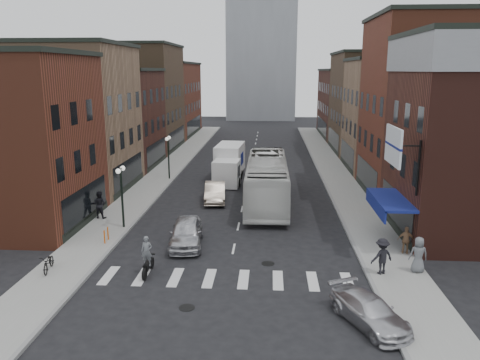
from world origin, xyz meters
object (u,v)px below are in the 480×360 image
(sedan_left_near, at_px, (186,233))
(curb_car, at_px, (369,311))
(sedan_left_far, at_px, (215,192))
(ped_right_c, at_px, (418,255))
(streetlamp_near, at_px, (121,186))
(ped_right_b, at_px, (406,240))
(box_truck, at_px, (229,164))
(ped_right_a, at_px, (382,256))
(bike_rack, at_px, (106,235))
(parked_bicycle, at_px, (49,262))
(billboard_sign, at_px, (395,147))
(transit_bus, at_px, (267,180))
(motorcycle_rider, at_px, (147,257))
(streetlamp_far, at_px, (168,149))
(ped_left_solo, at_px, (100,205))

(sedan_left_near, relative_size, curb_car, 1.13)
(sedan_left_far, bearing_deg, ped_right_c, -53.29)
(sedan_left_near, bearing_deg, streetlamp_near, 144.45)
(ped_right_b, bearing_deg, box_truck, -44.04)
(curb_car, bearing_deg, ped_right_a, 45.62)
(bike_rack, distance_m, parked_bicycle, 4.49)
(billboard_sign, bearing_deg, parked_bicycle, -169.01)
(transit_bus, height_order, ped_right_a, transit_bus)
(billboard_sign, bearing_deg, motorcycle_rider, -165.55)
(bike_rack, xyz_separation_m, ped_right_a, (15.25, -3.50, 0.52))
(streetlamp_near, distance_m, ped_right_b, 17.46)
(streetlamp_near, distance_m, box_truck, 15.25)
(billboard_sign, relative_size, sedan_left_far, 0.83)
(parked_bicycle, bearing_deg, motorcycle_rider, -8.87)
(bike_rack, distance_m, motorcycle_rider, 5.40)
(sedan_left_near, xyz_separation_m, ped_right_b, (12.42, -0.83, 0.14))
(motorcycle_rider, bearing_deg, streetlamp_far, 99.21)
(box_truck, relative_size, ped_right_a, 4.15)
(sedan_left_near, bearing_deg, ped_right_a, -24.97)
(box_truck, xyz_separation_m, ped_right_b, (11.36, -17.54, -0.69))
(billboard_sign, distance_m, box_truck, 20.92)
(streetlamp_near, xyz_separation_m, box_truck, (5.64, 14.11, -1.30))
(streetlamp_far, distance_m, motorcycle_rider, 21.12)
(box_truck, relative_size, sedan_left_near, 1.66)
(motorcycle_rider, bearing_deg, transit_bus, 66.54)
(billboard_sign, distance_m, ped_right_a, 5.81)
(streetlamp_near, relative_size, transit_bus, 0.32)
(motorcycle_rider, relative_size, parked_bicycle, 1.22)
(streetlamp_far, bearing_deg, box_truck, 1.07)
(streetlamp_near, height_order, motorcycle_rider, streetlamp_near)
(bike_rack, xyz_separation_m, ped_right_b, (17.20, -0.73, 0.38))
(bike_rack, relative_size, transit_bus, 0.06)
(billboard_sign, bearing_deg, bike_rack, 177.17)
(curb_car, bearing_deg, sedan_left_near, 110.95)
(billboard_sign, height_order, ped_right_c, billboard_sign)
(transit_bus, relative_size, ped_left_solo, 6.82)
(sedan_left_near, bearing_deg, box_truck, 80.38)
(streetlamp_far, xyz_separation_m, transit_bus, (9.21, -7.27, -1.11))
(streetlamp_far, xyz_separation_m, sedan_left_near, (4.58, -16.60, -2.13))
(streetlamp_far, relative_size, ped_right_a, 2.23)
(motorcycle_rider, distance_m, transit_bus, 14.73)
(streetlamp_far, height_order, box_truck, streetlamp_far)
(sedan_left_far, bearing_deg, streetlamp_near, -132.27)
(box_truck, bearing_deg, billboard_sign, -55.55)
(streetlamp_near, relative_size, motorcycle_rider, 2.02)
(sedan_left_near, xyz_separation_m, sedan_left_far, (0.58, 9.57, -0.05))
(ped_right_b, bearing_deg, ped_right_c, 101.08)
(bike_rack, height_order, box_truck, box_truck)
(curb_car, xyz_separation_m, ped_right_b, (3.48, 7.44, 0.34))
(motorcycle_rider, distance_m, ped_right_b, 14.05)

